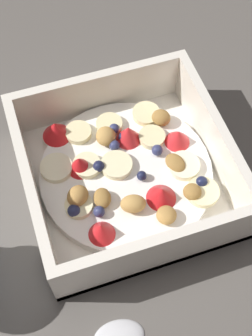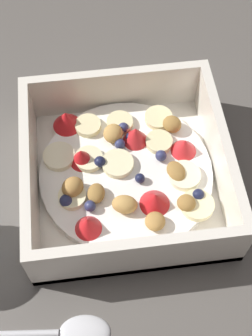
% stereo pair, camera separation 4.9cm
% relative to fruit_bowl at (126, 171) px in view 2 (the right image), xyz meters
% --- Properties ---
extents(ground_plane, '(2.40, 2.40, 0.00)m').
position_rel_fruit_bowl_xyz_m(ground_plane, '(0.02, 0.01, -0.02)').
color(ground_plane, '#56514C').
extents(fruit_bowl, '(0.21, 0.21, 0.07)m').
position_rel_fruit_bowl_xyz_m(fruit_bowl, '(0.00, 0.00, 0.00)').
color(fruit_bowl, white).
rests_on(fruit_bowl, ground).
extents(spoon, '(0.04, 0.17, 0.01)m').
position_rel_fruit_bowl_xyz_m(spoon, '(-0.15, 0.08, -0.02)').
color(spoon, silver).
rests_on(spoon, ground).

